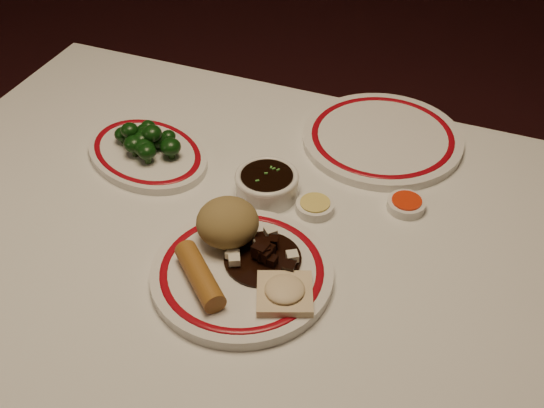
{
  "coord_description": "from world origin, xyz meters",
  "views": [
    {
      "loc": [
        0.37,
        -0.72,
        1.5
      ],
      "look_at": [
        0.06,
        0.03,
        0.8
      ],
      "focal_mm": 45.0,
      "sensor_mm": 36.0,
      "label": 1
    }
  ],
  "objects_px": {
    "dining_table": "(230,270)",
    "rice_mound": "(228,222)",
    "stirfry_heap": "(264,255)",
    "broccoli_pile": "(145,140)",
    "soy_bowl": "(267,185)",
    "spring_roll": "(200,276)",
    "broccoli_plate": "(147,153)",
    "main_plate": "(242,273)",
    "fried_wonton": "(285,292)"
  },
  "relations": [
    {
      "from": "broccoli_plate",
      "to": "soy_bowl",
      "type": "distance_m",
      "value": 0.24
    },
    {
      "from": "main_plate",
      "to": "soy_bowl",
      "type": "xyz_separation_m",
      "value": [
        -0.04,
        0.19,
        0.01
      ]
    },
    {
      "from": "main_plate",
      "to": "rice_mound",
      "type": "xyz_separation_m",
      "value": [
        -0.05,
        0.05,
        0.04
      ]
    },
    {
      "from": "rice_mound",
      "to": "fried_wonton",
      "type": "relative_size",
      "value": 0.94
    },
    {
      "from": "stirfry_heap",
      "to": "broccoli_plate",
      "type": "distance_m",
      "value": 0.35
    },
    {
      "from": "dining_table",
      "to": "spring_roll",
      "type": "relative_size",
      "value": 9.8
    },
    {
      "from": "rice_mound",
      "to": "stirfry_heap",
      "type": "height_order",
      "value": "rice_mound"
    },
    {
      "from": "dining_table",
      "to": "rice_mound",
      "type": "bearing_deg",
      "value": -62.04
    },
    {
      "from": "broccoli_plate",
      "to": "fried_wonton",
      "type": "bearing_deg",
      "value": -33.45
    },
    {
      "from": "dining_table",
      "to": "soy_bowl",
      "type": "bearing_deg",
      "value": 77.01
    },
    {
      "from": "dining_table",
      "to": "rice_mound",
      "type": "distance_m",
      "value": 0.15
    },
    {
      "from": "main_plate",
      "to": "fried_wonton",
      "type": "xyz_separation_m",
      "value": [
        0.08,
        -0.03,
        0.02
      ]
    },
    {
      "from": "stirfry_heap",
      "to": "broccoli_pile",
      "type": "xyz_separation_m",
      "value": [
        -0.3,
        0.18,
        0.01
      ]
    },
    {
      "from": "broccoli_pile",
      "to": "soy_bowl",
      "type": "relative_size",
      "value": 1.3
    },
    {
      "from": "spring_roll",
      "to": "stirfry_heap",
      "type": "bearing_deg",
      "value": 2.8
    },
    {
      "from": "soy_bowl",
      "to": "stirfry_heap",
      "type": "bearing_deg",
      "value": -69.28
    },
    {
      "from": "dining_table",
      "to": "main_plate",
      "type": "relative_size",
      "value": 4.03
    },
    {
      "from": "dining_table",
      "to": "fried_wonton",
      "type": "bearing_deg",
      "value": -38.51
    },
    {
      "from": "spring_roll",
      "to": "broccoli_plate",
      "type": "xyz_separation_m",
      "value": [
        -0.24,
        0.26,
        -0.03
      ]
    },
    {
      "from": "dining_table",
      "to": "broccoli_plate",
      "type": "relative_size",
      "value": 3.89
    },
    {
      "from": "rice_mound",
      "to": "stirfry_heap",
      "type": "bearing_deg",
      "value": -16.82
    },
    {
      "from": "stirfry_heap",
      "to": "broccoli_plate",
      "type": "xyz_separation_m",
      "value": [
        -0.3,
        0.18,
        -0.02
      ]
    },
    {
      "from": "broccoli_plate",
      "to": "broccoli_pile",
      "type": "bearing_deg",
      "value": -33.21
    },
    {
      "from": "main_plate",
      "to": "broccoli_pile",
      "type": "height_order",
      "value": "broccoli_pile"
    },
    {
      "from": "broccoli_pile",
      "to": "dining_table",
      "type": "bearing_deg",
      "value": -29.79
    },
    {
      "from": "main_plate",
      "to": "soy_bowl",
      "type": "relative_size",
      "value": 2.79
    },
    {
      "from": "main_plate",
      "to": "broccoli_pile",
      "type": "relative_size",
      "value": 2.15
    },
    {
      "from": "broccoli_plate",
      "to": "spring_roll",
      "type": "bearing_deg",
      "value": -47.53
    },
    {
      "from": "dining_table",
      "to": "main_plate",
      "type": "height_order",
      "value": "main_plate"
    },
    {
      "from": "rice_mound",
      "to": "broccoli_pile",
      "type": "distance_m",
      "value": 0.28
    },
    {
      "from": "dining_table",
      "to": "broccoli_plate",
      "type": "xyz_separation_m",
      "value": [
        -0.22,
        0.12,
        0.1
      ]
    },
    {
      "from": "fried_wonton",
      "to": "stirfry_heap",
      "type": "height_order",
      "value": "stirfry_heap"
    },
    {
      "from": "rice_mound",
      "to": "broccoli_pile",
      "type": "bearing_deg",
      "value": 145.99
    },
    {
      "from": "soy_bowl",
      "to": "broccoli_pile",
      "type": "bearing_deg",
      "value": 176.09
    },
    {
      "from": "main_plate",
      "to": "fried_wonton",
      "type": "bearing_deg",
      "value": -18.44
    },
    {
      "from": "rice_mound",
      "to": "broccoli_pile",
      "type": "relative_size",
      "value": 0.7
    },
    {
      "from": "stirfry_heap",
      "to": "broccoli_plate",
      "type": "relative_size",
      "value": 0.38
    },
    {
      "from": "spring_roll",
      "to": "stirfry_heap",
      "type": "xyz_separation_m",
      "value": [
        0.07,
        0.08,
        -0.01
      ]
    },
    {
      "from": "main_plate",
      "to": "broccoli_plate",
      "type": "xyz_separation_m",
      "value": [
        -0.28,
        0.21,
        -0.0
      ]
    },
    {
      "from": "dining_table",
      "to": "broccoli_pile",
      "type": "bearing_deg",
      "value": 150.21
    },
    {
      "from": "broccoli_pile",
      "to": "soy_bowl",
      "type": "height_order",
      "value": "broccoli_pile"
    },
    {
      "from": "dining_table",
      "to": "broccoli_plate",
      "type": "bearing_deg",
      "value": 150.2
    },
    {
      "from": "dining_table",
      "to": "soy_bowl",
      "type": "relative_size",
      "value": 11.25
    },
    {
      "from": "dining_table",
      "to": "stirfry_heap",
      "type": "distance_m",
      "value": 0.16
    },
    {
      "from": "broccoli_pile",
      "to": "soy_bowl",
      "type": "xyz_separation_m",
      "value": [
        0.24,
        -0.02,
        -0.02
      ]
    },
    {
      "from": "broccoli_pile",
      "to": "soy_bowl",
      "type": "bearing_deg",
      "value": -3.91
    },
    {
      "from": "dining_table",
      "to": "soy_bowl",
      "type": "xyz_separation_m",
      "value": [
        0.02,
        0.11,
        0.11
      ]
    },
    {
      "from": "spring_roll",
      "to": "soy_bowl",
      "type": "distance_m",
      "value": 0.24
    },
    {
      "from": "broccoli_plate",
      "to": "broccoli_pile",
      "type": "height_order",
      "value": "broccoli_pile"
    },
    {
      "from": "rice_mound",
      "to": "stirfry_heap",
      "type": "distance_m",
      "value": 0.08
    }
  ]
}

